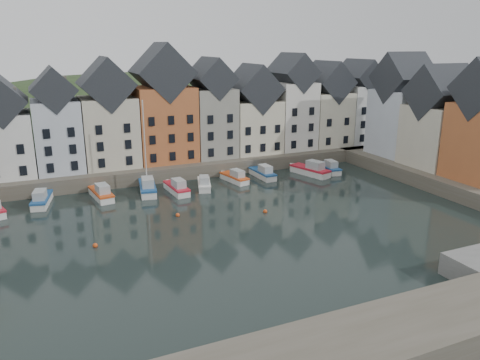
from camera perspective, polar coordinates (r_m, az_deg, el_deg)
ground at (r=49.81m, az=-0.52°, el=-6.78°), size 260.00×260.00×0.00m
far_quay at (r=76.61m, az=-9.43°, el=2.08°), size 90.00×16.00×2.00m
right_quay at (r=73.55m, az=25.97°, el=0.03°), size 14.00×54.00×2.00m
hillside at (r=106.57m, az=-12.51°, el=-4.71°), size 153.60×70.40×64.00m
far_terrace at (r=74.04m, az=-6.89°, el=7.91°), size 72.37×8.16×17.78m
right_terrace at (r=74.52m, az=23.28°, el=6.80°), size 8.30×24.25×16.36m
mooring_buoys at (r=53.14m, az=-6.79°, el=-5.20°), size 20.50×5.50×0.50m
boat_b at (r=63.84m, az=-23.03°, el=-2.21°), size 2.96×6.19×2.28m
boat_c at (r=63.65m, az=-16.54°, el=-1.61°), size 2.68×6.27×2.33m
boat_d at (r=64.57m, az=-11.20°, el=-0.86°), size 3.10×6.89×12.70m
boat_e at (r=64.02m, az=-7.69°, el=-0.98°), size 2.27×6.03×2.27m
boat_f at (r=65.66m, az=-4.40°, el=-0.49°), size 3.21×5.68×2.08m
boat_g at (r=68.54m, az=-0.62°, el=0.29°), size 2.74×5.75×2.12m
boat_h at (r=70.77m, az=2.83°, el=0.83°), size 2.02×5.95×2.26m
boat_i at (r=72.86m, az=8.65°, el=1.19°), size 3.93×7.05×2.59m
boat_j at (r=75.17m, az=10.76°, el=1.46°), size 2.36×5.85×2.19m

